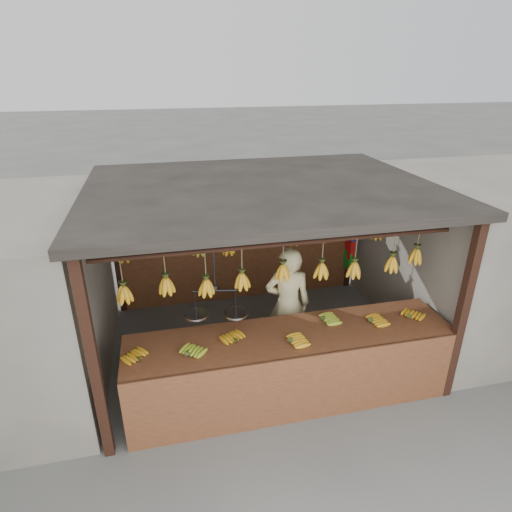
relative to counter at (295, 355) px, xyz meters
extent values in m
plane|color=#5B5B57|center=(-0.10, 1.24, -0.72)|extent=(80.00, 80.00, 0.00)
cube|color=black|center=(-2.10, -0.26, 0.43)|extent=(0.10, 0.10, 2.30)
cube|color=black|center=(1.90, -0.26, 0.43)|extent=(0.10, 0.10, 2.30)
cube|color=black|center=(-2.10, 2.74, 0.43)|extent=(0.10, 0.10, 2.30)
cube|color=black|center=(1.90, 2.74, 0.43)|extent=(0.10, 0.10, 2.30)
cube|color=black|center=(-0.10, 1.24, 1.63)|extent=(4.30, 3.30, 0.10)
cylinder|color=black|center=(-0.10, 0.24, 1.28)|extent=(4.00, 0.05, 0.05)
cylinder|color=black|center=(-0.10, 1.24, 1.28)|extent=(4.00, 0.05, 0.05)
cylinder|color=black|center=(-0.10, 2.24, 1.28)|extent=(4.00, 0.05, 0.05)
cube|color=brown|center=(-0.10, 2.74, 0.18)|extent=(4.00, 0.06, 1.80)
cube|color=slate|center=(3.50, 1.24, 0.43)|extent=(3.00, 3.00, 2.30)
cube|color=brown|center=(0.00, 0.14, 0.14)|extent=(3.84, 0.85, 0.08)
cube|color=brown|center=(0.00, -0.29, -0.27)|extent=(3.84, 0.04, 0.90)
cube|color=black|center=(-1.81, -0.24, -0.31)|extent=(0.07, 0.07, 0.82)
cube|color=black|center=(1.82, -0.24, -0.31)|extent=(0.07, 0.07, 0.82)
cube|color=black|center=(-1.81, 0.51, -0.31)|extent=(0.07, 0.07, 0.82)
cube|color=black|center=(1.82, 0.51, -0.31)|extent=(0.07, 0.07, 0.82)
ellipsoid|color=orange|center=(-1.70, 0.03, 0.21)|extent=(0.29, 0.30, 0.06)
ellipsoid|color=#92A523|center=(-1.20, -0.02, 0.21)|extent=(0.29, 0.30, 0.06)
ellipsoid|color=orange|center=(-0.65, 0.12, 0.21)|extent=(0.26, 0.29, 0.06)
ellipsoid|color=orange|center=(-0.06, -0.05, 0.21)|extent=(0.26, 0.21, 0.06)
ellipsoid|color=#92A523|center=(0.46, 0.30, 0.21)|extent=(0.26, 0.21, 0.06)
ellipsoid|color=orange|center=(1.01, 0.13, 0.21)|extent=(0.27, 0.22, 0.06)
ellipsoid|color=orange|center=(1.52, 0.12, 0.21)|extent=(0.30, 0.29, 0.06)
ellipsoid|color=orange|center=(-1.79, 0.22, 0.89)|extent=(0.16, 0.16, 0.28)
ellipsoid|color=orange|center=(-1.36, 0.22, 0.94)|extent=(0.16, 0.16, 0.28)
ellipsoid|color=orange|center=(-0.95, 0.20, 0.88)|extent=(0.16, 0.16, 0.28)
ellipsoid|color=orange|center=(-0.56, 0.21, 0.90)|extent=(0.16, 0.16, 0.28)
ellipsoid|color=orange|center=(-0.09, 0.27, 0.93)|extent=(0.16, 0.16, 0.28)
ellipsoid|color=orange|center=(0.35, 0.23, 0.93)|extent=(0.16, 0.16, 0.28)
ellipsoid|color=orange|center=(0.75, 0.21, 0.90)|extent=(0.16, 0.16, 0.28)
ellipsoid|color=orange|center=(1.22, 0.22, 0.92)|extent=(0.16, 0.16, 0.28)
ellipsoid|color=orange|center=(1.56, 0.28, 0.96)|extent=(0.16, 0.16, 0.28)
ellipsoid|color=orange|center=(-1.84, 1.26, 0.90)|extent=(0.16, 0.16, 0.28)
ellipsoid|color=orange|center=(-1.33, 1.27, 0.95)|extent=(0.16, 0.16, 0.28)
ellipsoid|color=#92A523|center=(-0.91, 1.27, 0.89)|extent=(0.16, 0.16, 0.28)
ellipsoid|color=orange|center=(-0.53, 1.25, 0.87)|extent=(0.16, 0.16, 0.28)
ellipsoid|color=orange|center=(-0.10, 1.23, 0.95)|extent=(0.16, 0.16, 0.28)
ellipsoid|color=orange|center=(0.33, 1.23, 0.93)|extent=(0.16, 0.16, 0.28)
ellipsoid|color=orange|center=(0.75, 1.27, 0.92)|extent=(0.16, 0.16, 0.28)
ellipsoid|color=orange|center=(1.21, 1.26, 0.96)|extent=(0.16, 0.16, 0.28)
ellipsoid|color=orange|center=(1.57, 1.26, 0.89)|extent=(0.16, 0.16, 0.28)
ellipsoid|color=orange|center=(-1.81, 2.26, 0.93)|extent=(0.16, 0.16, 0.28)
ellipsoid|color=orange|center=(-1.32, 2.26, 0.93)|extent=(0.16, 0.16, 0.28)
ellipsoid|color=orange|center=(-0.90, 2.22, 0.90)|extent=(0.16, 0.16, 0.28)
ellipsoid|color=orange|center=(-0.49, 2.23, 0.92)|extent=(0.16, 0.16, 0.28)
ellipsoid|color=orange|center=(-0.09, 2.29, 0.88)|extent=(0.16, 0.16, 0.28)
ellipsoid|color=orange|center=(0.29, 2.21, 0.92)|extent=(0.16, 0.16, 0.28)
ellipsoid|color=orange|center=(0.74, 2.22, 0.86)|extent=(0.16, 0.16, 0.28)
ellipsoid|color=#92A523|center=(1.16, 2.21, 0.92)|extent=(0.16, 0.16, 0.28)
ellipsoid|color=#92A523|center=(1.55, 2.27, 0.91)|extent=(0.16, 0.16, 0.28)
cylinder|color=black|center=(-0.85, 0.24, 1.05)|extent=(0.02, 0.02, 0.47)
cylinder|color=black|center=(-0.85, 0.24, 0.81)|extent=(0.47, 0.10, 0.02)
cylinder|color=silver|center=(-1.07, 0.27, 0.51)|extent=(0.26, 0.26, 0.02)
cylinder|color=silver|center=(-0.64, 0.20, 0.51)|extent=(0.26, 0.26, 0.02)
imported|color=beige|center=(0.19, 0.91, 0.11)|extent=(0.66, 0.50, 1.65)
cube|color=yellow|center=(1.84, 2.59, 0.71)|extent=(0.08, 0.26, 0.34)
cube|color=#1426BF|center=(1.84, 2.59, 0.44)|extent=(0.08, 0.26, 0.34)
cube|color=red|center=(1.84, 2.59, 0.08)|extent=(0.08, 0.26, 0.34)
cube|color=#199926|center=(1.84, 2.59, -0.14)|extent=(0.08, 0.26, 0.34)
camera|label=1|loc=(-1.34, -3.82, 3.02)|focal=30.00mm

